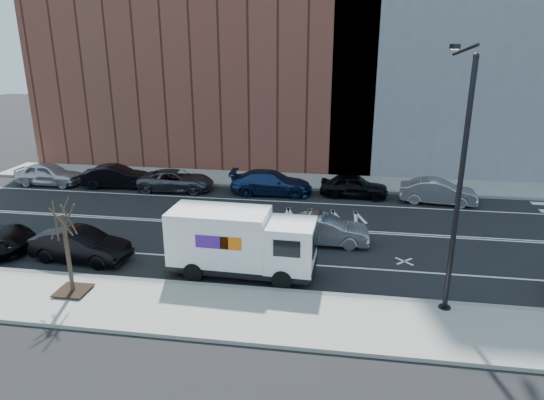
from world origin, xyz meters
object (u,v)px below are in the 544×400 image
(fedex_van, at_px, (240,242))
(far_parked_a, at_px, (49,174))
(far_parked_b, at_px, (116,177))
(driving_sedan, at_px, (324,230))

(fedex_van, relative_size, far_parked_a, 1.38)
(fedex_van, height_order, far_parked_b, fedex_van)
(far_parked_a, bearing_deg, far_parked_b, -87.76)
(far_parked_b, bearing_deg, far_parked_a, 83.93)
(fedex_van, distance_m, far_parked_b, 15.77)
(far_parked_a, distance_m, driving_sedan, 20.46)
(far_parked_a, xyz_separation_m, far_parked_b, (4.82, 0.15, -0.03))
(far_parked_a, relative_size, driving_sedan, 1.04)
(driving_sedan, bearing_deg, far_parked_b, 62.05)
(far_parked_a, height_order, driving_sedan, far_parked_a)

